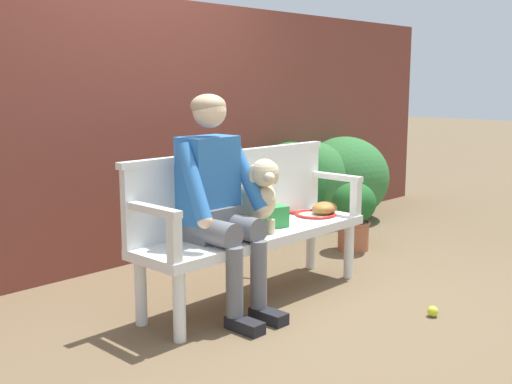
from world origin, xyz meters
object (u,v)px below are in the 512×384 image
(tennis_ball, at_px, (433,311))
(potted_plant, at_px, (354,212))
(sports_bag, at_px, (263,216))
(tennis_racket, at_px, (312,214))
(baseball_glove, at_px, (325,208))
(garden_bench, at_px, (256,240))
(dog_on_bench, at_px, (259,195))
(person_seated, at_px, (217,196))

(tennis_ball, relative_size, potted_plant, 0.12)
(sports_bag, height_order, tennis_ball, sports_bag)
(sports_bag, relative_size, potted_plant, 0.49)
(tennis_racket, height_order, baseball_glove, baseball_glove)
(sports_bag, height_order, potted_plant, sports_bag)
(garden_bench, distance_m, tennis_racket, 0.62)
(dog_on_bench, distance_m, tennis_ball, 1.27)
(tennis_racket, distance_m, tennis_ball, 1.12)
(garden_bench, bearing_deg, baseball_glove, -1.07)
(garden_bench, height_order, potted_plant, potted_plant)
(baseball_glove, relative_size, tennis_ball, 3.33)
(garden_bench, height_order, sports_bag, sports_bag)
(potted_plant, bearing_deg, garden_bench, -170.29)
(garden_bench, bearing_deg, potted_plant, 9.71)
(garden_bench, distance_m, tennis_ball, 1.17)
(sports_bag, bearing_deg, person_seated, -174.59)
(baseball_glove, bearing_deg, potted_plant, 4.93)
(garden_bench, xyz_separation_m, tennis_ball, (0.50, -0.99, -0.36))
(tennis_racket, xyz_separation_m, baseball_glove, (0.09, -0.05, 0.04))
(dog_on_bench, xyz_separation_m, sports_bag, (0.13, 0.08, -0.17))
(baseball_glove, xyz_separation_m, potted_plant, (0.74, 0.26, -0.17))
(tennis_ball, xyz_separation_m, potted_plant, (0.95, 1.24, 0.29))
(garden_bench, distance_m, dog_on_bench, 0.31)
(baseball_glove, bearing_deg, garden_bench, 164.58)
(person_seated, distance_m, baseball_glove, 1.07)
(tennis_racket, distance_m, baseball_glove, 0.11)
(person_seated, distance_m, tennis_ball, 1.47)
(person_seated, xyz_separation_m, dog_on_bench, (0.32, -0.04, -0.03))
(potted_plant, bearing_deg, person_seated, -171.87)
(dog_on_bench, distance_m, tennis_racket, 0.68)
(sports_bag, bearing_deg, garden_bench, -161.94)
(garden_bench, distance_m, person_seated, 0.48)
(potted_plant, bearing_deg, baseball_glove, -160.72)
(dog_on_bench, bearing_deg, potted_plant, 11.26)
(person_seated, xyz_separation_m, potted_plant, (1.79, 0.26, -0.40))
(garden_bench, bearing_deg, sports_bag, 18.06)
(person_seated, height_order, baseball_glove, person_seated)
(tennis_racket, distance_m, potted_plant, 0.87)
(tennis_ball, bearing_deg, sports_bag, 111.03)
(sports_bag, bearing_deg, dog_on_bench, -148.34)
(person_seated, height_order, potted_plant, person_seated)
(tennis_racket, relative_size, baseball_glove, 2.59)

